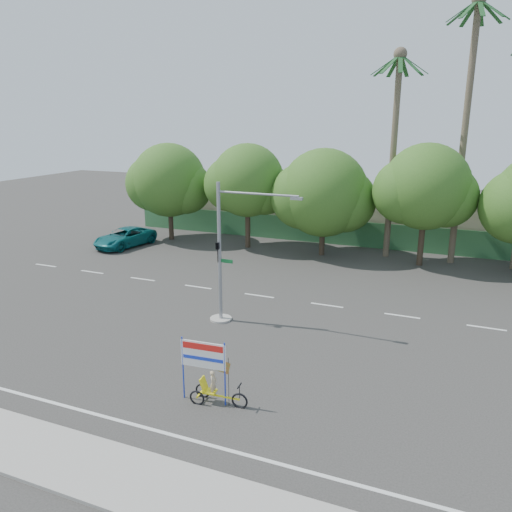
% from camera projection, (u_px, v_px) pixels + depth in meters
% --- Properties ---
extents(ground, '(120.00, 120.00, 0.00)m').
position_uv_depth(ground, '(232.00, 363.00, 20.92)').
color(ground, '#33302D').
rests_on(ground, ground).
extents(sidewalk_near, '(50.00, 2.40, 0.12)m').
position_uv_depth(sidewalk_near, '(122.00, 477.00, 14.22)').
color(sidewalk_near, gray).
rests_on(sidewalk_near, ground).
extents(fence, '(38.00, 0.08, 2.00)m').
position_uv_depth(fence, '(346.00, 233.00, 39.80)').
color(fence, '#336B3D').
rests_on(fence, ground).
extents(building_left, '(12.00, 8.00, 4.00)m').
position_uv_depth(building_left, '(252.00, 204.00, 47.19)').
color(building_left, '#BDAF96').
rests_on(building_left, ground).
extents(building_right, '(14.00, 8.00, 3.60)m').
position_uv_depth(building_right, '(455.00, 220.00, 40.68)').
color(building_right, '#BDAF96').
rests_on(building_right, ground).
extents(tree_far_left, '(7.14, 6.00, 7.96)m').
position_uv_depth(tree_far_left, '(169.00, 183.00, 40.80)').
color(tree_far_left, '#473828').
rests_on(tree_far_left, ground).
extents(tree_left, '(6.66, 5.60, 8.07)m').
position_uv_depth(tree_left, '(247.00, 183.00, 38.16)').
color(tree_left, '#473828').
rests_on(tree_left, ground).
extents(tree_center, '(7.62, 6.40, 7.85)m').
position_uv_depth(tree_center, '(323.00, 195.00, 36.13)').
color(tree_center, '#473828').
rests_on(tree_center, ground).
extents(tree_right, '(6.90, 5.80, 8.36)m').
position_uv_depth(tree_right, '(425.00, 190.00, 33.37)').
color(tree_right, '#473828').
rests_on(tree_right, ground).
extents(palm_tall, '(3.73, 3.79, 17.45)m').
position_uv_depth(palm_tall, '(467.00, 109.00, 32.54)').
color(palm_tall, '#70604C').
rests_on(palm_tall, ground).
extents(palm_short, '(3.73, 3.79, 14.45)m').
position_uv_depth(palm_short, '(395.00, 133.00, 34.62)').
color(palm_short, '#70604C').
rests_on(palm_short, ground).
extents(traffic_signal, '(4.72, 1.10, 7.00)m').
position_uv_depth(traffic_signal, '(225.00, 266.00, 24.48)').
color(traffic_signal, gray).
rests_on(traffic_signal, ground).
extents(trike_billboard, '(2.51, 0.62, 2.47)m').
position_uv_depth(trike_billboard, '(210.00, 378.00, 17.78)').
color(trike_billboard, black).
rests_on(trike_billboard, ground).
extents(pickup_truck, '(3.34, 5.61, 1.46)m').
position_uv_depth(pickup_truck, '(125.00, 237.00, 39.52)').
color(pickup_truck, '#0E6265').
rests_on(pickup_truck, ground).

